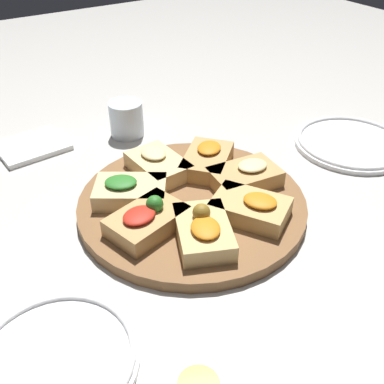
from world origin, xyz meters
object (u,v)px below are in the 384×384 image
(serving_board, at_px, (192,204))
(water_glass, at_px, (126,119))
(napkin_stack, at_px, (32,146))
(plate_left, at_px, (351,142))
(plate_right, at_px, (55,360))

(serving_board, bearing_deg, water_glass, -94.75)
(water_glass, xyz_separation_m, napkin_stack, (0.21, -0.06, -0.03))
(plate_left, xyz_separation_m, water_glass, (0.40, -0.32, 0.03))
(serving_board, xyz_separation_m, napkin_stack, (0.18, -0.38, -0.00))
(plate_left, relative_size, water_glass, 3.11)
(plate_right, bearing_deg, plate_left, -166.47)
(serving_board, distance_m, napkin_stack, 0.42)
(plate_right, bearing_deg, serving_board, -150.87)
(serving_board, height_order, napkin_stack, serving_board)
(plate_left, bearing_deg, serving_board, 0.27)
(plate_right, relative_size, water_glass, 2.64)
(napkin_stack, bearing_deg, water_glass, 165.07)
(serving_board, relative_size, plate_left, 1.65)
(plate_left, height_order, napkin_stack, plate_left)
(plate_right, distance_m, water_glass, 0.60)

